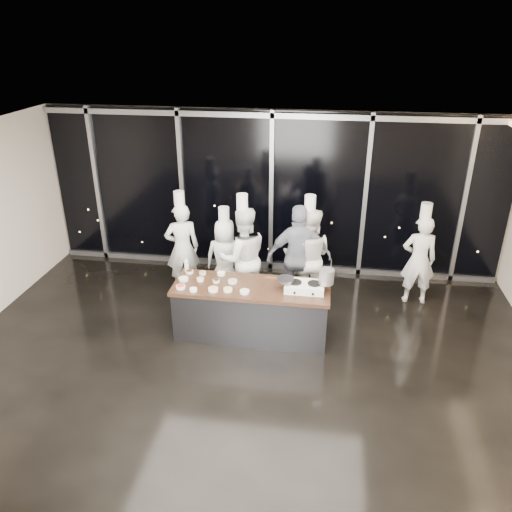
# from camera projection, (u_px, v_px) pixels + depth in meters

# --- Properties ---
(ground) EXTENTS (9.00, 9.00, 0.00)m
(ground) POSITION_uv_depth(u_px,v_px,m) (242.00, 368.00, 7.38)
(ground) COLOR black
(ground) RESTS_ON ground
(room_shell) EXTENTS (9.02, 7.02, 3.21)m
(room_shell) POSITION_uv_depth(u_px,v_px,m) (253.00, 228.00, 6.40)
(room_shell) COLOR beige
(room_shell) RESTS_ON ground
(window_wall) EXTENTS (8.90, 0.11, 3.20)m
(window_wall) POSITION_uv_depth(u_px,v_px,m) (272.00, 194.00, 9.77)
(window_wall) COLOR black
(window_wall) RESTS_ON ground
(demo_counter) EXTENTS (2.46, 0.86, 0.90)m
(demo_counter) POSITION_uv_depth(u_px,v_px,m) (252.00, 310.00, 7.99)
(demo_counter) COLOR #353539
(demo_counter) RESTS_ON ground
(stove) EXTENTS (0.60, 0.39, 0.14)m
(stove) POSITION_uv_depth(u_px,v_px,m) (304.00, 287.00, 7.65)
(stove) COLOR white
(stove) RESTS_ON demo_counter
(frying_pan) EXTENTS (0.47, 0.27, 0.05)m
(frying_pan) POSITION_uv_depth(u_px,v_px,m) (285.00, 279.00, 7.65)
(frying_pan) COLOR slate
(frying_pan) RESTS_ON stove
(stock_pot) EXTENTS (0.23, 0.23, 0.23)m
(stock_pot) POSITION_uv_depth(u_px,v_px,m) (326.00, 276.00, 7.54)
(stock_pot) COLOR #AAAAAC
(stock_pot) RESTS_ON stove
(prep_bowls) EXTENTS (1.19, 0.72, 0.05)m
(prep_bowls) POSITION_uv_depth(u_px,v_px,m) (209.00, 283.00, 7.85)
(prep_bowls) COLOR white
(prep_bowls) RESTS_ON demo_counter
(squeeze_bottle) EXTENTS (0.07, 0.07, 0.25)m
(squeeze_bottle) POSITION_uv_depth(u_px,v_px,m) (186.00, 265.00, 8.21)
(squeeze_bottle) COLOR silver
(squeeze_bottle) RESTS_ON demo_counter
(chef_far_left) EXTENTS (0.74, 0.63, 1.96)m
(chef_far_left) POSITION_uv_depth(u_px,v_px,m) (182.00, 247.00, 9.19)
(chef_far_left) COLOR silver
(chef_far_left) RESTS_ON ground
(chef_left) EXTENTS (0.77, 0.53, 1.73)m
(chef_left) POSITION_uv_depth(u_px,v_px,m) (225.00, 258.00, 9.05)
(chef_left) COLOR silver
(chef_left) RESTS_ON ground
(chef_center) EXTENTS (1.10, 0.98, 2.08)m
(chef_center) POSITION_uv_depth(u_px,v_px,m) (243.00, 257.00, 8.67)
(chef_center) COLOR silver
(chef_center) RESTS_ON ground
(guest) EXTENTS (1.17, 0.64, 1.90)m
(guest) POSITION_uv_depth(u_px,v_px,m) (299.00, 257.00, 8.64)
(guest) COLOR #141E37
(guest) RESTS_ON ground
(chef_right) EXTENTS (0.88, 0.69, 2.04)m
(chef_right) POSITION_uv_depth(u_px,v_px,m) (308.00, 257.00, 8.75)
(chef_right) COLOR silver
(chef_right) RESTS_ON ground
(chef_side) EXTENTS (0.63, 0.44, 1.89)m
(chef_side) POSITION_uv_depth(u_px,v_px,m) (419.00, 259.00, 8.81)
(chef_side) COLOR silver
(chef_side) RESTS_ON ground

